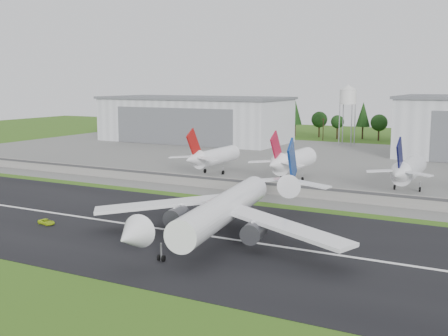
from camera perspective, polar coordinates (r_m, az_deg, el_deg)
The scene contains 14 objects.
ground at distance 115.61m, azimuth -11.39°, elevation -6.94°, with size 600.00×600.00×0.00m, color #295915.
runway at distance 123.17m, azimuth -8.42°, elevation -5.86°, with size 320.00×60.00×0.10m, color black.
runway_centerline at distance 123.15m, azimuth -8.42°, elevation -5.84°, with size 220.00×1.00×0.02m, color white.
apron at distance 219.67m, azimuth 8.91°, elevation 0.59°, with size 320.00×150.00×0.10m, color slate.
blast_fence at distance 160.22m, azimuth 1.18°, elevation -1.71°, with size 240.00×0.61×3.50m.
hangar_west at distance 293.23m, azimuth -3.00°, elevation 5.00°, with size 97.00×44.00×23.20m.
water_tower at distance 281.08m, azimuth 12.49°, elevation 7.28°, with size 8.40×8.40×29.40m.
utility_poles at distance 295.84m, azimuth 14.06°, elevation 2.52°, with size 230.00×3.00×12.00m, color black, non-canonical shape.
treeline at distance 310.34m, azimuth 14.74°, elevation 2.77°, with size 320.00×16.00×22.00m, color black, non-canonical shape.
main_airliner at distance 110.98m, azimuth -0.11°, elevation -4.82°, with size 56.54×59.14×18.17m.
ground_vehicle at distance 129.00m, azimuth -17.60°, elevation -5.22°, with size 1.94×4.22×1.17m, color #B3D519.
parked_jet_red_a at distance 187.63m, azimuth -1.25°, elevation 1.15°, with size 7.36×31.29×16.54m.
parked_jet_red_b at distance 175.65m, azimuth 6.78°, elevation 0.69°, with size 7.36×31.29×16.94m.
parked_jet_navy at distance 166.26m, azimuth 18.10°, elevation -0.21°, with size 7.36×31.29×16.77m.
Camera 1 is at (71.49, -85.39, 31.02)m, focal length 45.00 mm.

